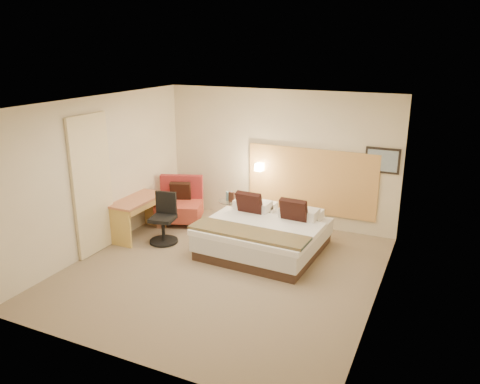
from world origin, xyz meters
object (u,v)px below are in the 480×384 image
at_px(bed, 265,234).
at_px(side_table, 230,211).
at_px(lounge_chair, 180,205).
at_px(desk_chair, 164,222).
at_px(desk, 138,207).

bearing_deg(bed, side_table, 141.90).
distance_m(lounge_chair, desk_chair, 1.05).
xyz_separation_m(bed, desk_chair, (-1.84, -0.41, 0.07)).
distance_m(bed, side_table, 1.42).
distance_m(lounge_chair, desk, 1.04).
distance_m(side_table, desk, 1.83).
bearing_deg(side_table, lounge_chair, -164.85).
bearing_deg(desk_chair, lounge_chair, 105.65).
bearing_deg(side_table, bed, -38.10).
bearing_deg(bed, desk, -171.57).
relative_size(bed, desk, 1.72).
height_order(side_table, desk_chair, desk_chair).
bearing_deg(side_table, desk_chair, -119.35).
bearing_deg(desk, side_table, 43.18).
bearing_deg(desk_chair, side_table, 60.65).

